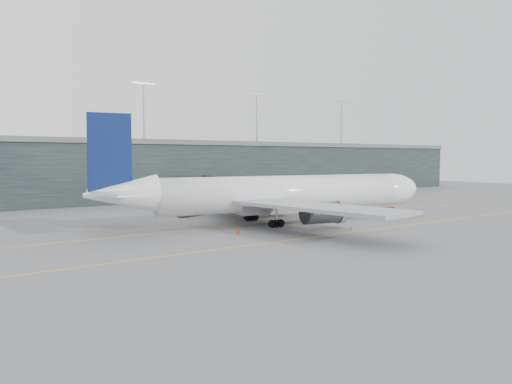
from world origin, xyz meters
TOP-DOWN VIEW (x-y plane):
  - ground at (0.00, 0.00)m, footprint 320.00×320.00m
  - taxiline_a at (0.00, -4.00)m, footprint 160.00×0.25m
  - taxiline_b at (0.00, -20.00)m, footprint 160.00×0.25m
  - taxiline_lead_main at (5.00, 20.00)m, footprint 0.25×60.00m
  - terminal at (-0.00, 58.00)m, footprint 240.00×36.00m
  - main_aircraft at (5.43, -5.64)m, footprint 60.73×56.42m
  - jet_bridge at (20.95, 23.36)m, footprint 6.22×43.54m
  - gse_cart at (30.47, -7.76)m, footprint 2.22×1.65m
  - baggage_dolly at (32.31, -11.98)m, footprint 3.56×2.98m
  - uld_a at (-4.18, 10.57)m, footprint 2.18×1.83m
  - uld_b at (-2.89, 11.13)m, footprint 1.90×1.58m
  - uld_c at (-1.18, 11.68)m, footprint 2.26×1.98m
  - cone_nose at (31.79, -6.66)m, footprint 0.49×0.49m
  - cone_wing_stbd at (8.48, -18.65)m, footprint 0.45×0.45m
  - cone_wing_port at (7.71, 9.30)m, footprint 0.47×0.47m
  - cone_tail at (-7.20, -11.58)m, footprint 0.49×0.49m

SIDE VIEW (x-z plane):
  - ground at x=0.00m, z-range 0.00..0.00m
  - taxiline_a at x=0.00m, z-range 0.00..0.02m
  - taxiline_b at x=0.00m, z-range 0.00..0.02m
  - taxiline_lead_main at x=5.00m, z-range 0.00..0.02m
  - baggage_dolly at x=32.31m, z-range 0.03..0.36m
  - cone_wing_stbd at x=8.48m, z-range 0.00..0.71m
  - cone_wing_port at x=7.71m, z-range 0.00..0.76m
  - cone_nose at x=31.79m, z-range 0.00..0.78m
  - cone_tail at x=-7.20m, z-range 0.00..0.78m
  - gse_cart at x=30.47m, z-range 0.08..1.45m
  - uld_b at x=-2.89m, z-range 0.04..1.65m
  - uld_c at x=-1.18m, z-range 0.05..1.81m
  - uld_a at x=-4.18m, z-range 0.05..1.87m
  - jet_bridge at x=20.95m, z-range 1.57..7.88m
  - main_aircraft at x=5.43m, z-range -3.74..13.32m
  - terminal at x=0.00m, z-range -6.88..22.12m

